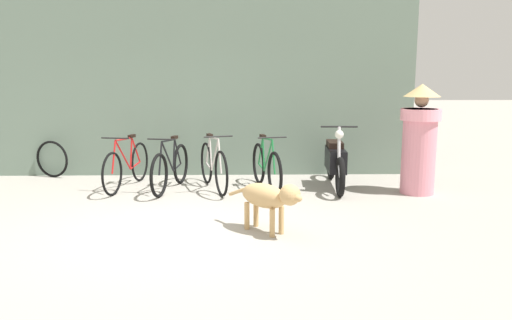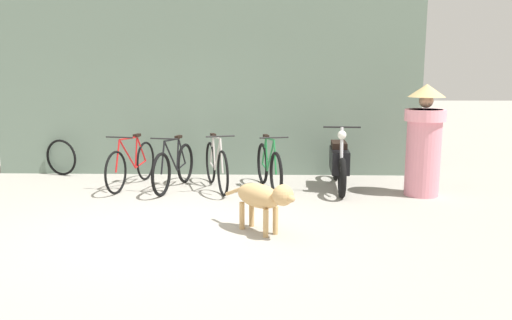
# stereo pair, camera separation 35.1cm
# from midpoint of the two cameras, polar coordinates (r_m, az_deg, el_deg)

# --- Properties ---
(ground_plane) EXTENTS (60.00, 60.00, 0.00)m
(ground_plane) POSITION_cam_midpoint_polar(r_m,az_deg,el_deg) (6.34, -10.41, -7.66)
(ground_plane) COLOR #9E998E
(shop_wall_back) EXTENTS (7.94, 0.20, 3.20)m
(shop_wall_back) POSITION_cam_midpoint_polar(r_m,az_deg,el_deg) (9.41, -7.45, 8.02)
(shop_wall_back) COLOR slate
(shop_wall_back) RESTS_ON ground
(bicycle_0) EXTENTS (0.49, 1.77, 0.90)m
(bicycle_0) POSITION_cam_midpoint_polar(r_m,az_deg,el_deg) (8.62, -15.67, -0.65)
(bicycle_0) COLOR black
(bicycle_0) RESTS_ON ground
(bicycle_1) EXTENTS (0.50, 1.69, 0.90)m
(bicycle_1) POSITION_cam_midpoint_polar(r_m,az_deg,el_deg) (8.30, -10.94, -0.90)
(bicycle_1) COLOR black
(bicycle_1) RESTS_ON ground
(bicycle_2) EXTENTS (0.61, 1.63, 0.93)m
(bicycle_2) POSITION_cam_midpoint_polar(r_m,az_deg,el_deg) (8.22, -6.12, -0.75)
(bicycle_2) COLOR black
(bicycle_2) RESTS_ON ground
(bicycle_3) EXTENTS (0.52, 1.65, 0.92)m
(bicycle_3) POSITION_cam_midpoint_polar(r_m,az_deg,el_deg) (8.15, -0.05, -0.85)
(bicycle_3) COLOR black
(bicycle_3) RESTS_ON ground
(motorcycle) EXTENTS (0.58, 1.95, 1.08)m
(motorcycle) POSITION_cam_midpoint_polar(r_m,az_deg,el_deg) (8.40, 7.89, -0.17)
(motorcycle) COLOR black
(motorcycle) RESTS_ON ground
(stray_dog) EXTENTS (0.90, 0.92, 0.65)m
(stray_dog) POSITION_cam_midpoint_polar(r_m,az_deg,el_deg) (5.93, -0.22, -4.27)
(stray_dog) COLOR tan
(stray_dog) RESTS_ON ground
(person_in_robes) EXTENTS (0.87, 0.87, 1.73)m
(person_in_robes) POSITION_cam_midpoint_polar(r_m,az_deg,el_deg) (8.20, 17.02, 2.39)
(person_in_robes) COLOR pink
(person_in_robes) RESTS_ON ground
(spare_tire_left) EXTENTS (0.66, 0.26, 0.68)m
(spare_tire_left) POSITION_cam_midpoint_polar(r_m,az_deg,el_deg) (9.95, -23.22, 0.09)
(spare_tire_left) COLOR black
(spare_tire_left) RESTS_ON ground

